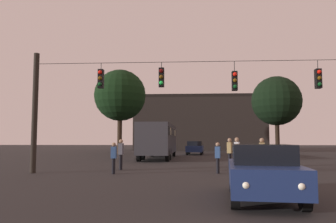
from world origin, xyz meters
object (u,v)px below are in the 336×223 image
object	(u,v)px
pedestrian_crossing_left	(218,156)
pedestrian_crossing_center	(262,153)
tree_left_silhouette	(120,96)
car_far_left	(195,148)
city_bus	(159,138)
pedestrian_near_bus	(230,151)
pedestrian_far_side	(237,152)
pedestrian_trailing	(121,152)
tree_behind_building	(276,101)
car_near_right	(262,171)
pedestrian_crossing_right	(114,156)

from	to	relation	value
pedestrian_crossing_left	pedestrian_crossing_center	xyz separation A→B (m)	(2.24, 0.31, 0.14)
pedestrian_crossing_center	tree_left_silhouette	bearing A→B (deg)	117.59
car_far_left	pedestrian_crossing_left	bearing A→B (deg)	-88.13
city_bus	pedestrian_crossing_center	xyz separation A→B (m)	(6.35, -12.87, -0.87)
pedestrian_crossing_left	tree_left_silhouette	world-z (taller)	tree_left_silhouette
pedestrian_crossing_center	pedestrian_near_bus	bearing A→B (deg)	113.23
car_far_left	tree_left_silhouette	xyz separation A→B (m)	(-9.04, 1.33, 6.28)
pedestrian_far_side	pedestrian_near_bus	bearing A→B (deg)	95.22
pedestrian_near_bus	pedestrian_trailing	world-z (taller)	pedestrian_near_bus
pedestrian_crossing_left	tree_left_silhouette	size ratio (longest dim) A/B	0.15
tree_behind_building	car_far_left	bearing A→B (deg)	165.04
pedestrian_crossing_center	pedestrian_far_side	world-z (taller)	pedestrian_far_side
car_near_right	pedestrian_crossing_right	world-z (taller)	pedestrian_crossing_right
pedestrian_crossing_left	pedestrian_crossing_center	bearing A→B (deg)	7.79
pedestrian_crossing_left	pedestrian_crossing_right	distance (m)	5.14
car_near_right	pedestrian_crossing_right	bearing A→B (deg)	130.22
pedestrian_crossing_right	pedestrian_crossing_left	bearing A→B (deg)	5.87
car_far_left	tree_behind_building	distance (m)	10.36
city_bus	pedestrian_crossing_right	size ratio (longest dim) A/B	7.23
pedestrian_trailing	city_bus	bearing A→B (deg)	84.47
city_bus	car_near_right	size ratio (longest dim) A/B	2.47
tree_left_silhouette	city_bus	bearing A→B (deg)	-60.75
car_far_left	pedestrian_crossing_right	xyz separation A→B (m)	(-4.39, -22.46, 0.06)
city_bus	pedestrian_near_bus	world-z (taller)	city_bus
tree_behind_building	pedestrian_crossing_left	bearing A→B (deg)	-112.28
pedestrian_crossing_right	pedestrian_trailing	distance (m)	2.27
car_far_left	pedestrian_trailing	world-z (taller)	pedestrian_trailing
pedestrian_crossing_right	pedestrian_near_bus	size ratio (longest dim) A/B	0.87
pedestrian_crossing_center	pedestrian_crossing_right	world-z (taller)	pedestrian_crossing_center
pedestrian_near_bus	pedestrian_trailing	size ratio (longest dim) A/B	1.04
pedestrian_crossing_left	pedestrian_crossing_right	world-z (taller)	pedestrian_crossing_left
car_near_right	car_far_left	size ratio (longest dim) A/B	1.01
car_far_left	tree_behind_building	bearing A→B (deg)	-14.96
pedestrian_crossing_center	pedestrian_far_side	size ratio (longest dim) A/B	0.98
pedestrian_crossing_left	pedestrian_crossing_center	world-z (taller)	pedestrian_crossing_center
city_bus	pedestrian_crossing_left	world-z (taller)	city_bus
pedestrian_near_bus	city_bus	bearing A→B (deg)	117.11
pedestrian_far_side	tree_left_silhouette	distance (m)	25.18
city_bus	pedestrian_far_side	distance (m)	12.92
tree_left_silhouette	pedestrian_far_side	bearing A→B (deg)	-63.49
city_bus	pedestrian_crossing_center	bearing A→B (deg)	-63.75
pedestrian_near_bus	tree_left_silhouette	size ratio (longest dim) A/B	0.17
city_bus	pedestrian_near_bus	distance (m)	11.20
car_far_left	pedestrian_near_bus	size ratio (longest dim) A/B	2.53
pedestrian_crossing_left	pedestrian_trailing	distance (m)	5.49
pedestrian_trailing	tree_behind_building	world-z (taller)	tree_behind_building
pedestrian_near_bus	car_near_right	bearing A→B (deg)	-92.06
pedestrian_crossing_right	pedestrian_crossing_center	bearing A→B (deg)	6.46
pedestrian_crossing_left	pedestrian_near_bus	distance (m)	3.39
pedestrian_crossing_center	pedestrian_trailing	size ratio (longest dim) A/B	1.03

